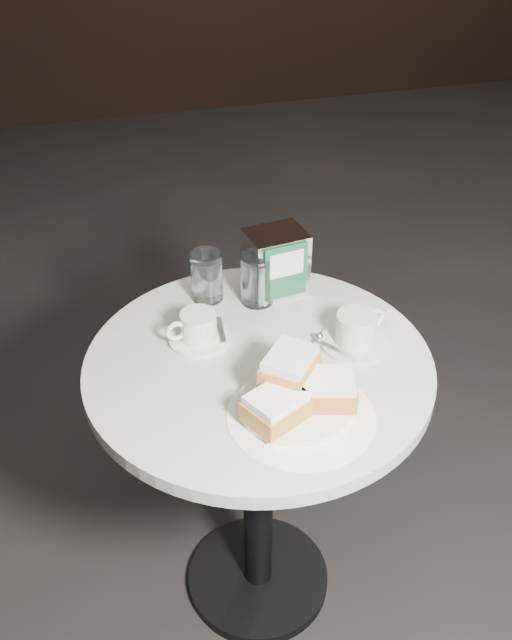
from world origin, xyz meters
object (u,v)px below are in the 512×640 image
object	(u,v)px
water_glass_left	(207,277)
beignet_plate	(297,393)
water_glass_right	(257,279)
coffee_cup_left	(198,329)
coffee_cup_right	(356,332)
napkin_dispenser	(276,262)
cafe_table	(258,431)

from	to	relation	value
water_glass_left	beignet_plate	bearing A→B (deg)	-78.62
water_glass_left	water_glass_right	bearing A→B (deg)	-21.84
coffee_cup_left	coffee_cup_right	bearing A→B (deg)	-26.36
coffee_cup_left	coffee_cup_right	xyz separation A→B (m)	(0.31, -0.10, 0.00)
coffee_cup_left	coffee_cup_right	size ratio (longest dim) A/B	0.79
water_glass_right	napkin_dispenser	bearing A→B (deg)	30.60
beignet_plate	napkin_dispenser	bearing A→B (deg)	78.94
coffee_cup_left	water_glass_right	distance (m)	0.19
napkin_dispenser	cafe_table	bearing A→B (deg)	-121.94
beignet_plate	coffee_cup_left	world-z (taller)	beignet_plate
napkin_dispenser	water_glass_left	bearing A→B (deg)	167.90
beignet_plate	coffee_cup_left	xyz separation A→B (m)	(-0.13, 0.25, -0.01)
beignet_plate	water_glass_right	world-z (taller)	water_glass_right
beignet_plate	coffee_cup_right	distance (m)	0.23
cafe_table	water_glass_left	xyz separation A→B (m)	(-0.05, 0.24, 0.25)
water_glass_right	coffee_cup_left	bearing A→B (deg)	-145.59
coffee_cup_right	water_glass_right	world-z (taller)	water_glass_right
coffee_cup_right	water_glass_right	distance (m)	0.26
cafe_table	napkin_dispenser	size ratio (longest dim) A/B	5.03
coffee_cup_left	water_glass_left	world-z (taller)	water_glass_left
cafe_table	water_glass_right	bearing A→B (deg)	75.26
beignet_plate	water_glass_left	xyz separation A→B (m)	(-0.08, 0.40, 0.02)
coffee_cup_left	water_glass_right	xyz separation A→B (m)	(0.16, 0.11, 0.03)
water_glass_right	napkin_dispenser	world-z (taller)	napkin_dispenser
napkin_dispenser	coffee_cup_right	bearing A→B (deg)	-74.63
cafe_table	water_glass_right	xyz separation A→B (m)	(0.05, 0.20, 0.26)
cafe_table	coffee_cup_left	size ratio (longest dim) A/B	5.13
coffee_cup_left	beignet_plate	bearing A→B (deg)	-70.76
cafe_table	coffee_cup_right	distance (m)	0.31
beignet_plate	coffee_cup_right	size ratio (longest dim) A/B	1.30
coffee_cup_left	cafe_table	bearing A→B (deg)	-51.70
water_glass_left	coffee_cup_left	bearing A→B (deg)	-109.11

